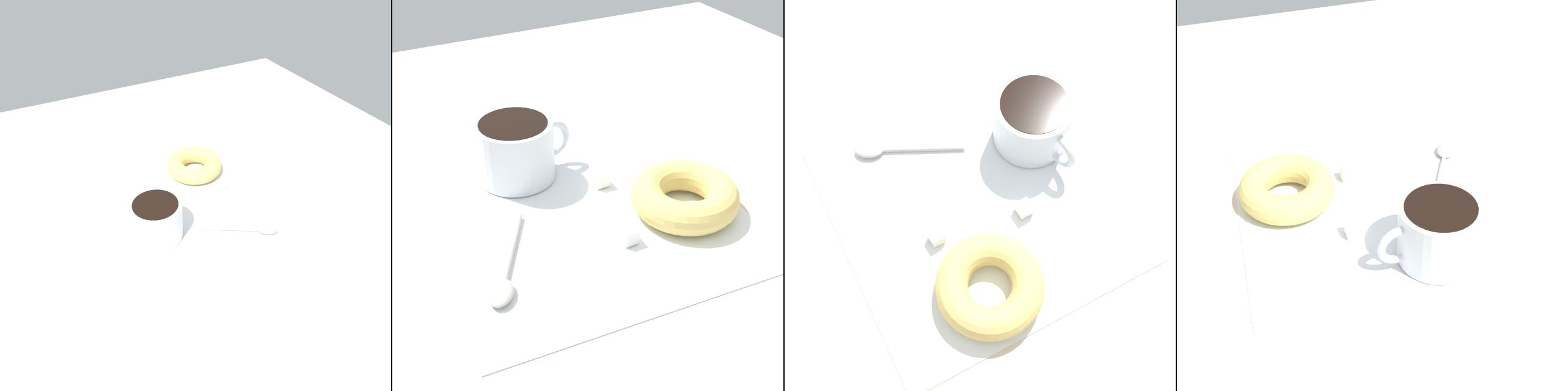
{
  "view_description": "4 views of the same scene",
  "coord_description": "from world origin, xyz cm",
  "views": [
    {
      "loc": [
        27.14,
        50.96,
        50.29
      ],
      "look_at": [
        0.35,
        -0.06,
        2.3
      ],
      "focal_mm": 35.0,
      "sensor_mm": 36.0,
      "label": 1
    },
    {
      "loc": [
        -42.72,
        22.22,
        37.07
      ],
      "look_at": [
        0.35,
        -0.06,
        2.3
      ],
      "focal_mm": 50.0,
      "sensor_mm": 36.0,
      "label": 2
    },
    {
      "loc": [
        -13.22,
        -21.89,
        59.93
      ],
      "look_at": [
        0.35,
        -0.06,
        2.3
      ],
      "focal_mm": 50.0,
      "sensor_mm": 36.0,
      "label": 3
    },
    {
      "loc": [
        58.49,
        -18.89,
        53.05
      ],
      "look_at": [
        0.35,
        -0.06,
        2.3
      ],
      "focal_mm": 60.0,
      "sensor_mm": 36.0,
      "label": 4
    }
  ],
  "objects": [
    {
      "name": "donut",
      "position": [
        -4.38,
        -9.65,
        2.11
      ],
      "size": [
        11.95,
        11.95,
        3.62
      ],
      "primitive_type": "torus",
      "color": "#E5C66B",
      "rests_on": "napkin"
    },
    {
      "name": "ground_plane",
      "position": [
        0.0,
        0.0,
        -1.0
      ],
      "size": [
        120.0,
        120.0,
        2.0
      ],
      "primitive_type": "cube",
      "color": "beige"
    },
    {
      "name": "sugar_cube_extra",
      "position": [
        4.14,
        -3.74,
        1.13
      ],
      "size": [
        1.67,
        1.67,
        1.67
      ],
      "primitive_type": "cube",
      "color": "white",
      "rests_on": "napkin"
    },
    {
      "name": "napkin",
      "position": [
        0.35,
        -0.06,
        0.15
      ],
      "size": [
        34.93,
        34.93,
        0.3
      ],
      "primitive_type": "cube",
      "rotation": [
        0.0,
        0.0,
        -0.07
      ],
      "color": "white",
      "rests_on": "ground_plane"
    },
    {
      "name": "coffee_cup",
      "position": [
        10.5,
        4.23,
        4.09
      ],
      "size": [
        9.21,
        12.08,
        7.29
      ],
      "color": "silver",
      "rests_on": "napkin"
    },
    {
      "name": "spoon",
      "position": [
        -5.98,
        12.1,
        0.7
      ],
      "size": [
        12.56,
        8.13,
        0.9
      ],
      "color": "#B7B2A8",
      "rests_on": "napkin"
    },
    {
      "name": "sugar_cube",
      "position": [
        -6.39,
        -1.38,
        1.09
      ],
      "size": [
        1.57,
        1.57,
        1.57
      ],
      "primitive_type": "cube",
      "color": "white",
      "rests_on": "napkin"
    }
  ]
}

